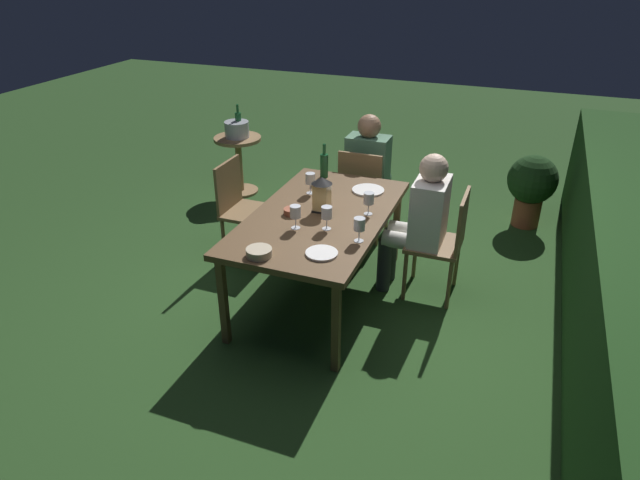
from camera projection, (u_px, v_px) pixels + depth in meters
name	position (u px, v px, depth m)	size (l,w,h in m)	color
ground_plane	(320.00, 296.00, 4.43)	(16.00, 16.00, 0.00)	#26471E
dining_table	(320.00, 221.00, 4.11)	(1.68, 0.95, 0.72)	brown
chair_head_near	(363.00, 190.00, 5.09)	(0.40, 0.42, 0.87)	brown
person_in_green	(369.00, 167.00, 5.18)	(0.48, 0.38, 1.15)	#4C7A5B
chair_side_right_a	(444.00, 240.00, 4.24)	(0.42, 0.40, 0.87)	brown
person_in_cream	(420.00, 218.00, 4.23)	(0.38, 0.47, 1.15)	white
chair_side_left_a	(242.00, 206.00, 4.79)	(0.42, 0.40, 0.87)	brown
lantern_centerpiece	(322.00, 192.00, 4.07)	(0.15, 0.15, 0.27)	black
green_bottle_on_table	(324.00, 165.00, 4.69)	(0.07, 0.07, 0.29)	#195128
wine_glass_a	(369.00, 199.00, 4.03)	(0.08, 0.08, 0.17)	silver
wine_glass_b	(359.00, 225.00, 3.66)	(0.08, 0.08, 0.17)	silver
wine_glass_c	(310.00, 179.00, 4.37)	(0.08, 0.08, 0.17)	silver
wine_glass_d	(295.00, 213.00, 3.83)	(0.08, 0.08, 0.17)	silver
wine_glass_e	(327.00, 214.00, 3.82)	(0.08, 0.08, 0.17)	silver
plate_a	(322.00, 253.00, 3.55)	(0.21, 0.21, 0.01)	white
plate_b	(368.00, 190.00, 4.47)	(0.26, 0.26, 0.01)	white
bowl_olives	(292.00, 211.00, 4.07)	(0.12, 0.12, 0.04)	#9E5138
bowl_bread	(259.00, 252.00, 3.53)	(0.17, 0.17, 0.05)	#BCAD8E
side_table	(239.00, 156.00, 6.10)	(0.51, 0.51, 0.63)	#937047
ice_bucket	(237.00, 128.00, 5.96)	(0.26, 0.26, 0.34)	#B2B7BF
potted_plant_by_hedge	(532.00, 185.00, 5.36)	(0.47, 0.47, 0.72)	brown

